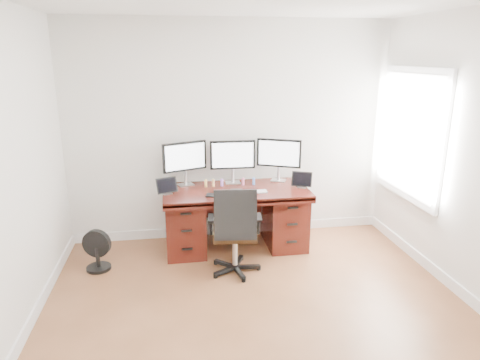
{
  "coord_description": "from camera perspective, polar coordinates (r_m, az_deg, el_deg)",
  "views": [
    {
      "loc": [
        -0.71,
        -2.95,
        2.27
      ],
      "look_at": [
        0.0,
        1.5,
        0.95
      ],
      "focal_mm": 32.0,
      "sensor_mm": 36.0,
      "label": 1
    }
  ],
  "objects": [
    {
      "name": "ground",
      "position": [
        3.79,
        3.82,
        -20.51
      ],
      "size": [
        4.5,
        4.5,
        0.0
      ],
      "primitive_type": "plane",
      "color": "brown",
      "rests_on": "ground"
    },
    {
      "name": "back_wall",
      "position": [
        5.33,
        -1.28,
        6.38
      ],
      "size": [
        4.0,
        0.1,
        2.7
      ],
      "primitive_type": "cube",
      "color": "silver",
      "rests_on": "ground"
    },
    {
      "name": "desk",
      "position": [
        5.18,
        -0.58,
        -4.81
      ],
      "size": [
        1.7,
        0.8,
        0.75
      ],
      "color": "#3D110C",
      "rests_on": "ground"
    },
    {
      "name": "office_chair",
      "position": [
        4.6,
        -0.67,
        -8.69
      ],
      "size": [
        0.58,
        0.58,
        0.99
      ],
      "rotation": [
        0.0,
        0.0,
        -0.11
      ],
      "color": "black",
      "rests_on": "ground"
    },
    {
      "name": "floor_fan",
      "position": [
        4.97,
        -18.52,
        -8.95
      ],
      "size": [
        0.32,
        0.27,
        0.46
      ],
      "rotation": [
        0.0,
        0.0,
        -0.3
      ],
      "color": "black",
      "rests_on": "ground"
    },
    {
      "name": "monitor_left",
      "position": [
        5.16,
        -7.38,
        2.92
      ],
      "size": [
        0.53,
        0.23,
        0.53
      ],
      "rotation": [
        0.0,
        0.0,
        0.37
      ],
      "color": "silver",
      "rests_on": "desk"
    },
    {
      "name": "monitor_center",
      "position": [
        5.21,
        -0.99,
        3.17
      ],
      "size": [
        0.55,
        0.14,
        0.53
      ],
      "rotation": [
        0.0,
        0.0,
        -0.02
      ],
      "color": "silver",
      "rests_on": "desk"
    },
    {
      "name": "monitor_right",
      "position": [
        5.32,
        5.22,
        3.39
      ],
      "size": [
        0.51,
        0.26,
        0.53
      ],
      "rotation": [
        0.0,
        0.0,
        -0.44
      ],
      "color": "silver",
      "rests_on": "desk"
    },
    {
      "name": "tablet_left",
      "position": [
        4.92,
        -9.72,
        -0.89
      ],
      "size": [
        0.25,
        0.15,
        0.19
      ],
      "rotation": [
        0.0,
        0.0,
        0.38
      ],
      "color": "silver",
      "rests_on": "desk"
    },
    {
      "name": "tablet_right",
      "position": [
        5.14,
        8.27,
        -0.06
      ],
      "size": [
        0.25,
        0.16,
        0.19
      ],
      "rotation": [
        0.0,
        0.0,
        -0.41
      ],
      "color": "silver",
      "rests_on": "desk"
    },
    {
      "name": "keyboard",
      "position": [
        4.89,
        -0.05,
        -1.7
      ],
      "size": [
        0.32,
        0.17,
        0.01
      ],
      "primitive_type": "cube",
      "rotation": [
        0.0,
        0.0,
        0.12
      ],
      "color": "white",
      "rests_on": "desk"
    },
    {
      "name": "trackpad",
      "position": [
        4.95,
        2.93,
        -1.51
      ],
      "size": [
        0.12,
        0.12,
        0.01
      ],
      "primitive_type": "cube",
      "rotation": [
        0.0,
        0.0,
        -0.01
      ],
      "color": "silver",
      "rests_on": "desk"
    },
    {
      "name": "drawing_tablet",
      "position": [
        4.81,
        -3.38,
        -2.05
      ],
      "size": [
        0.22,
        0.17,
        0.01
      ],
      "primitive_type": "cube",
      "rotation": [
        0.0,
        0.0,
        -0.26
      ],
      "color": "black",
      "rests_on": "desk"
    },
    {
      "name": "phone",
      "position": [
        5.0,
        -0.49,
        -1.32
      ],
      "size": [
        0.14,
        0.08,
        0.01
      ],
      "primitive_type": "cube",
      "rotation": [
        0.0,
        0.0,
        -0.09
      ],
      "color": "black",
      "rests_on": "desk"
    },
    {
      "name": "figurine_orange",
      "position": [
        5.13,
        -4.57,
        -0.36
      ],
      "size": [
        0.04,
        0.04,
        0.09
      ],
      "color": "#EFBC5B",
      "rests_on": "desk"
    },
    {
      "name": "figurine_yellow",
      "position": [
        5.14,
        -3.58,
        -0.32
      ],
      "size": [
        0.04,
        0.04,
        0.09
      ],
      "color": "#E4B065",
      "rests_on": "desk"
    },
    {
      "name": "figurine_purple",
      "position": [
        5.15,
        -2.43,
        -0.27
      ],
      "size": [
        0.04,
        0.04,
        0.09
      ],
      "color": "#B26FDF",
      "rests_on": "desk"
    },
    {
      "name": "figurine_pink",
      "position": [
        5.18,
        0.42,
        -0.14
      ],
      "size": [
        0.04,
        0.04,
        0.09
      ],
      "color": "#D66799",
      "rests_on": "desk"
    },
    {
      "name": "figurine_blue",
      "position": [
        5.2,
        1.84,
        -0.07
      ],
      "size": [
        0.04,
        0.04,
        0.09
      ],
      "color": "#5588EA",
      "rests_on": "desk"
    }
  ]
}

